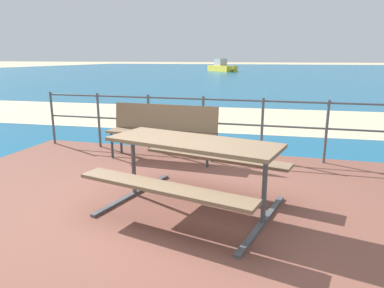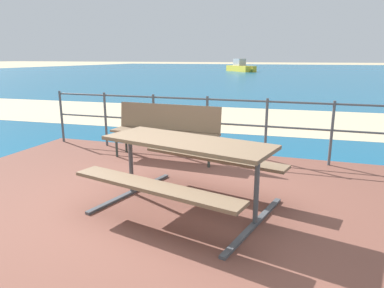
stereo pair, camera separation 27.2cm
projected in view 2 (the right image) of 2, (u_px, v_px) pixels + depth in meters
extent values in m
plane|color=tan|center=(148.00, 214.00, 3.84)|extent=(240.00, 240.00, 0.00)
cube|color=brown|center=(148.00, 212.00, 3.83)|extent=(6.40, 5.20, 0.06)
cube|color=#145B84|center=(296.00, 72.00, 40.67)|extent=(90.00, 90.00, 0.01)
cube|color=beige|center=(247.00, 119.00, 9.77)|extent=(54.13, 6.38, 0.01)
cube|color=#7A6047|center=(187.00, 142.00, 3.69)|extent=(1.95, 1.07, 0.04)
cube|color=#7A6047|center=(153.00, 187.00, 3.28)|extent=(1.85, 0.68, 0.04)
cube|color=#7A6047|center=(213.00, 157.00, 4.25)|extent=(1.85, 0.68, 0.04)
cylinder|color=#4C5156|center=(131.00, 164.00, 4.19)|extent=(0.06, 0.06, 0.75)
cube|color=#4C5156|center=(132.00, 192.00, 4.28)|extent=(0.39, 1.41, 0.03)
cylinder|color=#4C5156|center=(256.00, 190.00, 3.37)|extent=(0.06, 0.06, 0.75)
cube|color=#4C5156|center=(255.00, 224.00, 3.46)|extent=(0.39, 1.41, 0.03)
cube|color=#7A6047|center=(164.00, 133.00, 5.60)|extent=(1.80, 0.49, 0.04)
cube|color=#7A6047|center=(169.00, 117.00, 5.71)|extent=(1.79, 0.16, 0.42)
cylinder|color=#2D3833|center=(116.00, 144.00, 5.80)|extent=(0.04, 0.04, 0.44)
cylinder|color=#2D3833|center=(126.00, 140.00, 6.07)|extent=(0.04, 0.04, 0.44)
cylinder|color=#2D3833|center=(209.00, 153.00, 5.23)|extent=(0.04, 0.04, 0.44)
cylinder|color=#2D3833|center=(215.00, 148.00, 5.50)|extent=(0.04, 0.04, 0.44)
cylinder|color=#4C5156|center=(62.00, 117.00, 6.78)|extent=(0.04, 0.04, 1.00)
cylinder|color=#4C5156|center=(106.00, 119.00, 6.48)|extent=(0.04, 0.04, 1.00)
cylinder|color=#4C5156|center=(154.00, 122.00, 6.18)|extent=(0.04, 0.04, 1.00)
cylinder|color=#4C5156|center=(207.00, 126.00, 5.88)|extent=(0.04, 0.04, 1.00)
cylinder|color=#4C5156|center=(266.00, 129.00, 5.58)|extent=(0.04, 0.04, 1.00)
cylinder|color=#4C5156|center=(332.00, 134.00, 5.28)|extent=(0.04, 0.04, 1.00)
cylinder|color=#4C5156|center=(207.00, 99.00, 5.77)|extent=(5.90, 0.03, 0.03)
cylinder|color=#4C5156|center=(207.00, 123.00, 5.87)|extent=(5.90, 0.03, 0.03)
cube|color=yellow|center=(241.00, 69.00, 42.52)|extent=(4.34, 4.98, 0.68)
cube|color=#A5A8AD|center=(239.00, 62.00, 42.69)|extent=(1.77, 1.90, 0.83)
cone|color=yellow|center=(252.00, 69.00, 39.93)|extent=(0.79, 0.77, 0.61)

